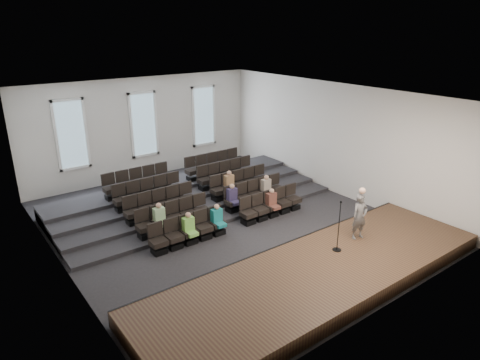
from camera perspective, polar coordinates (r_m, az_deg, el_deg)
name	(u,v)px	position (r m, az deg, el deg)	size (l,w,h in m)	color
ground	(224,223)	(16.91, -2.09, -5.76)	(14.00, 14.00, 0.00)	black
ceiling	(223,95)	(15.41, -2.33, 11.27)	(12.00, 14.00, 0.02)	white
wall_back	(143,128)	(21.93, -12.76, 6.76)	(12.00, 0.04, 5.00)	silver
wall_front	(383,231)	(11.33, 18.55, -6.47)	(12.00, 0.04, 5.00)	silver
wall_left	(55,200)	(13.72, -23.39, -2.43)	(0.04, 14.00, 5.00)	silver
wall_right	(333,138)	(19.88, 12.29, 5.44)	(0.04, 14.00, 5.00)	silver
stage	(321,275)	(13.42, 10.69, -12.31)	(11.80, 3.60, 0.50)	#44321D
stage_lip	(281,251)	(14.48, 5.53, -9.44)	(11.80, 0.06, 0.52)	black
risers	(184,194)	(19.31, -7.47, -1.90)	(11.80, 4.80, 0.60)	black
seating_rows	(203,195)	(17.82, -4.95, -2.04)	(6.80, 4.70, 1.67)	black
windows	(144,124)	(21.83, -12.72, 7.24)	(8.44, 0.10, 3.24)	white
audience	(226,202)	(16.80, -1.89, -2.99)	(5.45, 2.64, 1.10)	#7EC850
speaker	(360,217)	(14.93, 15.66, -4.72)	(0.58, 0.38, 1.58)	#545250
mic_stand	(338,236)	(14.09, 12.93, -7.26)	(0.29, 0.29, 1.73)	black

